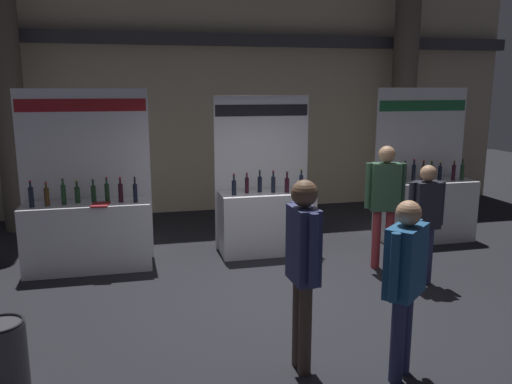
{
  "coord_description": "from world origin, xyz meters",
  "views": [
    {
      "loc": [
        -1.68,
        -5.8,
        2.61
      ],
      "look_at": [
        -0.11,
        0.92,
        1.19
      ],
      "focal_mm": 36.01,
      "sensor_mm": 36.0,
      "label": 1
    }
  ],
  "objects_px": {
    "exhibitor_booth_2": "(425,203)",
    "visitor_1": "(385,196)",
    "exhibitor_booth_1": "(266,215)",
    "trash_bin": "(4,357)",
    "exhibitor_booth_0": "(88,227)",
    "visitor_3": "(426,215)",
    "visitor_5": "(405,273)",
    "visitor_0": "(303,260)"
  },
  "relations": [
    {
      "from": "exhibitor_booth_0",
      "to": "visitor_0",
      "type": "distance_m",
      "value": 3.99
    },
    {
      "from": "exhibitor_booth_2",
      "to": "visitor_5",
      "type": "xyz_separation_m",
      "value": [
        -2.55,
        -3.85,
        0.35
      ]
    },
    {
      "from": "visitor_0",
      "to": "visitor_3",
      "type": "distance_m",
      "value": 2.81
    },
    {
      "from": "exhibitor_booth_0",
      "to": "visitor_3",
      "type": "height_order",
      "value": "exhibitor_booth_0"
    },
    {
      "from": "trash_bin",
      "to": "visitor_5",
      "type": "relative_size",
      "value": 0.39
    },
    {
      "from": "exhibitor_booth_2",
      "to": "visitor_3",
      "type": "relative_size",
      "value": 1.6
    },
    {
      "from": "visitor_0",
      "to": "visitor_3",
      "type": "relative_size",
      "value": 1.12
    },
    {
      "from": "exhibitor_booth_1",
      "to": "trash_bin",
      "type": "height_order",
      "value": "exhibitor_booth_1"
    },
    {
      "from": "exhibitor_booth_2",
      "to": "visitor_1",
      "type": "distance_m",
      "value": 1.84
    },
    {
      "from": "exhibitor_booth_2",
      "to": "visitor_1",
      "type": "relative_size",
      "value": 1.44
    },
    {
      "from": "exhibitor_booth_1",
      "to": "visitor_1",
      "type": "xyz_separation_m",
      "value": [
        1.47,
        -1.12,
        0.47
      ]
    },
    {
      "from": "visitor_0",
      "to": "visitor_3",
      "type": "height_order",
      "value": "visitor_0"
    },
    {
      "from": "exhibitor_booth_1",
      "to": "visitor_1",
      "type": "distance_m",
      "value": 1.91
    },
    {
      "from": "exhibitor_booth_0",
      "to": "visitor_5",
      "type": "bearing_deg",
      "value": -50.74
    },
    {
      "from": "visitor_0",
      "to": "visitor_1",
      "type": "height_order",
      "value": "visitor_0"
    },
    {
      "from": "visitor_0",
      "to": "exhibitor_booth_0",
      "type": "bearing_deg",
      "value": -150.02
    },
    {
      "from": "visitor_3",
      "to": "visitor_5",
      "type": "bearing_deg",
      "value": -122.56
    },
    {
      "from": "exhibitor_booth_1",
      "to": "visitor_3",
      "type": "xyz_separation_m",
      "value": [
        1.71,
        -1.81,
        0.34
      ]
    },
    {
      "from": "visitor_3",
      "to": "visitor_5",
      "type": "xyz_separation_m",
      "value": [
        -1.42,
        -2.01,
        0.05
      ]
    },
    {
      "from": "trash_bin",
      "to": "visitor_5",
      "type": "distance_m",
      "value": 3.56
    },
    {
      "from": "exhibitor_booth_2",
      "to": "visitor_5",
      "type": "bearing_deg",
      "value": -123.46
    },
    {
      "from": "exhibitor_booth_2",
      "to": "visitor_0",
      "type": "distance_m",
      "value": 4.9
    },
    {
      "from": "exhibitor_booth_1",
      "to": "visitor_5",
      "type": "distance_m",
      "value": 3.85
    },
    {
      "from": "trash_bin",
      "to": "visitor_0",
      "type": "bearing_deg",
      "value": -5.27
    },
    {
      "from": "exhibitor_booth_1",
      "to": "visitor_3",
      "type": "bearing_deg",
      "value": -46.58
    },
    {
      "from": "exhibitor_booth_1",
      "to": "visitor_0",
      "type": "relative_size",
      "value": 1.37
    },
    {
      "from": "exhibitor_booth_0",
      "to": "exhibitor_booth_1",
      "type": "height_order",
      "value": "exhibitor_booth_0"
    },
    {
      "from": "visitor_1",
      "to": "visitor_5",
      "type": "xyz_separation_m",
      "value": [
        -1.18,
        -2.7,
        -0.08
      ]
    },
    {
      "from": "visitor_0",
      "to": "visitor_3",
      "type": "bearing_deg",
      "value": 123.77
    },
    {
      "from": "visitor_1",
      "to": "visitor_5",
      "type": "bearing_deg",
      "value": 79.55
    },
    {
      "from": "exhibitor_booth_0",
      "to": "visitor_1",
      "type": "height_order",
      "value": "exhibitor_booth_0"
    },
    {
      "from": "exhibitor_booth_2",
      "to": "visitor_0",
      "type": "height_order",
      "value": "exhibitor_booth_2"
    },
    {
      "from": "trash_bin",
      "to": "visitor_3",
      "type": "xyz_separation_m",
      "value": [
        4.87,
        1.44,
        0.63
      ]
    },
    {
      "from": "visitor_5",
      "to": "visitor_0",
      "type": "bearing_deg",
      "value": 117.33
    },
    {
      "from": "exhibitor_booth_0",
      "to": "visitor_3",
      "type": "xyz_separation_m",
      "value": [
        4.41,
        -1.65,
        0.33
      ]
    },
    {
      "from": "exhibitor_booth_0",
      "to": "exhibitor_booth_1",
      "type": "relative_size",
      "value": 1.05
    },
    {
      "from": "exhibitor_booth_0",
      "to": "exhibitor_booth_2",
      "type": "relative_size",
      "value": 1.0
    },
    {
      "from": "trash_bin",
      "to": "visitor_3",
      "type": "distance_m",
      "value": 5.12
    },
    {
      "from": "exhibitor_booth_1",
      "to": "trash_bin",
      "type": "bearing_deg",
      "value": -134.21
    },
    {
      "from": "visitor_1",
      "to": "visitor_3",
      "type": "distance_m",
      "value": 0.74
    },
    {
      "from": "exhibitor_booth_2",
      "to": "exhibitor_booth_0",
      "type": "bearing_deg",
      "value": -178.0
    },
    {
      "from": "trash_bin",
      "to": "visitor_5",
      "type": "height_order",
      "value": "visitor_5"
    }
  ]
}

